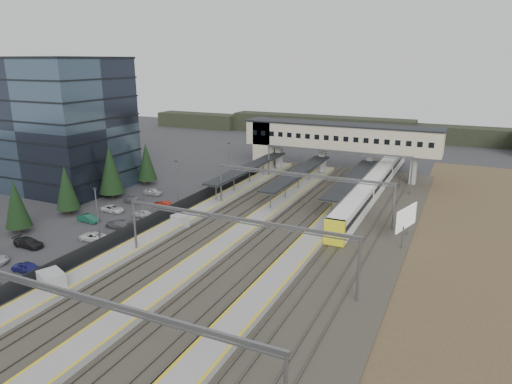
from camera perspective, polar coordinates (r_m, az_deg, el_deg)
The scene contains 15 objects.
ground at distance 65.06m, azimuth -8.82°, elevation -5.43°, with size 220.00×220.00×0.00m, color #2B2B2D.
office_building at distance 94.35m, azimuth -23.65°, elevation 7.83°, with size 24.30×18.30×24.30m.
conifer_row at distance 75.13m, azimuth -24.80°, elevation 0.08°, with size 4.42×49.82×9.50m.
car_park at distance 67.02m, azimuth -23.11°, elevation -5.39°, with size 10.56×44.18×1.29m.
lampposts at distance 69.16m, azimuth -13.94°, elevation -0.61°, with size 0.50×53.25×8.07m.
fence at distance 72.09m, azimuth -10.98°, elevation -2.51°, with size 0.08×90.00×2.00m.
relay_cabin_near at distance 53.45m, azimuth -24.13°, elevation -10.32°, with size 3.48×3.05×2.41m.
relay_cabin_far at distance 67.80m, azimuth -9.49°, elevation -3.66°, with size 2.58×2.33×1.98m.
rail_corridor at distance 64.74m, azimuth 0.57°, elevation -5.07°, with size 34.00×90.00×0.92m.
canopies at distance 84.00m, azimuth 5.34°, elevation 2.48°, with size 23.10×30.00×3.28m.
footbridge at distance 96.99m, azimuth 8.82°, elevation 6.63°, with size 40.40×6.40×11.20m.
gantries at distance 60.12m, azimuth 2.11°, elevation -1.01°, with size 28.40×62.28×7.17m.
train at distance 87.18m, azimuth 14.78°, elevation 1.19°, with size 2.76×57.66×3.47m.
billboard at distance 63.96m, azimuth 18.28°, elevation -3.21°, with size 1.83×5.79×5.09m.
treeline_far at distance 144.12m, azimuth 20.71°, elevation 6.89°, with size 170.00×19.00×7.00m.
Camera 1 is at (34.22, -49.94, 23.83)m, focal length 32.00 mm.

